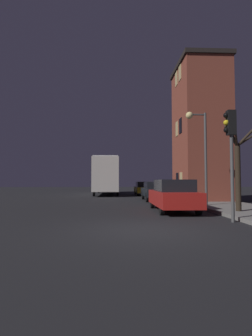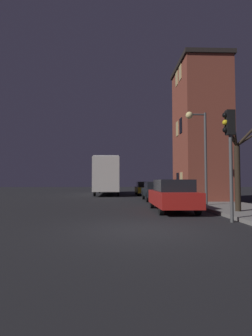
{
  "view_description": "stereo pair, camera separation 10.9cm",
  "coord_description": "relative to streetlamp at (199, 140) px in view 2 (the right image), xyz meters",
  "views": [
    {
      "loc": [
        -0.84,
        -7.95,
        1.45
      ],
      "look_at": [
        -0.17,
        8.44,
        2.29
      ],
      "focal_mm": 28.0,
      "sensor_mm": 36.0,
      "label": 1
    },
    {
      "loc": [
        -0.73,
        -7.95,
        1.45
      ],
      "look_at": [
        -0.17,
        8.44,
        2.29
      ],
      "focal_mm": 28.0,
      "sensor_mm": 36.0,
      "label": 2
    }
  ],
  "objects": [
    {
      "name": "bare_tree",
      "position": [
        0.69,
        -3.17,
        -1.65
      ],
      "size": [
        1.81,
        1.6,
        3.94
      ],
      "color": "#2D2319",
      "rests_on": "sidewalk"
    },
    {
      "name": "brick_building",
      "position": [
        1.57,
        4.53,
        1.42
      ],
      "size": [
        3.43,
        4.88,
        10.1
      ],
      "color": "brown",
      "rests_on": "sidewalk"
    },
    {
      "name": "car_mid_lane",
      "position": [
        -1.7,
        5.27,
        -3.04
      ],
      "size": [
        1.71,
        4.43,
        1.39
      ],
      "color": "black",
      "rests_on": "ground"
    },
    {
      "name": "bus",
      "position": [
        -5.65,
        15.06,
        -1.5
      ],
      "size": [
        2.52,
        11.24,
        3.88
      ],
      "color": "beige",
      "rests_on": "ground"
    },
    {
      "name": "traffic_light",
      "position": [
        -0.56,
        -5.27,
        -0.9
      ],
      "size": [
        0.43,
        0.24,
        4.02
      ],
      "color": "#4C4C4C",
      "rests_on": "ground"
    },
    {
      "name": "streetlamp",
      "position": [
        0.0,
        0.0,
        0.0
      ],
      "size": [
        1.18,
        0.41,
        5.24
      ],
      "color": "#4C4C4C",
      "rests_on": "sidewalk"
    },
    {
      "name": "car_far_lane",
      "position": [
        -1.7,
        13.14,
        -3.06
      ],
      "size": [
        1.78,
        4.59,
        1.42
      ],
      "color": "olive",
      "rests_on": "ground"
    },
    {
      "name": "ground_plane",
      "position": [
        -3.88,
        -6.53,
        -3.8
      ],
      "size": [
        120.0,
        120.0,
        0.0
      ],
      "primitive_type": "plane",
      "color": "black"
    },
    {
      "name": "car_near_lane",
      "position": [
        -1.92,
        -1.81,
        -3.01
      ],
      "size": [
        1.78,
        4.53,
        1.53
      ],
      "color": "#B21E19",
      "rests_on": "ground"
    }
  ]
}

